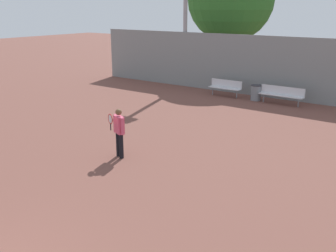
{
  "coord_description": "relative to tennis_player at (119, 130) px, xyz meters",
  "views": [
    {
      "loc": [
        6.08,
        -2.04,
        4.59
      ],
      "look_at": [
        -1.02,
        7.72,
        0.92
      ],
      "focal_mm": 42.0,
      "sensor_mm": 36.0,
      "label": 1
    }
  ],
  "objects": [
    {
      "name": "tennis_player",
      "position": [
        0.0,
        0.0,
        0.0
      ],
      "size": [
        0.56,
        0.5,
        1.58
      ],
      "rotation": [
        0.0,
        0.0,
        -0.4
      ],
      "color": "black",
      "rests_on": "ground_plane"
    },
    {
      "name": "bench_courtside_near",
      "position": [
        -1.52,
        9.92,
        -0.36
      ],
      "size": [
        1.79,
        0.4,
        0.87
      ],
      "color": "silver",
      "rests_on": "ground_plane"
    },
    {
      "name": "bench_adjacent_court",
      "position": [
        1.56,
        9.92,
        -0.36
      ],
      "size": [
        2.19,
        0.4,
        0.87
      ],
      "color": "silver",
      "rests_on": "ground_plane"
    },
    {
      "name": "trash_bin",
      "position": [
        0.2,
        9.97,
        -0.5
      ],
      "size": [
        0.54,
        0.54,
        0.79
      ],
      "color": "gray",
      "rests_on": "ground_plane"
    },
    {
      "name": "back_fence",
      "position": [
        2.03,
        11.0,
        0.69
      ],
      "size": [
        25.71,
        0.06,
        3.18
      ],
      "color": "gray",
      "rests_on": "ground_plane"
    }
  ]
}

